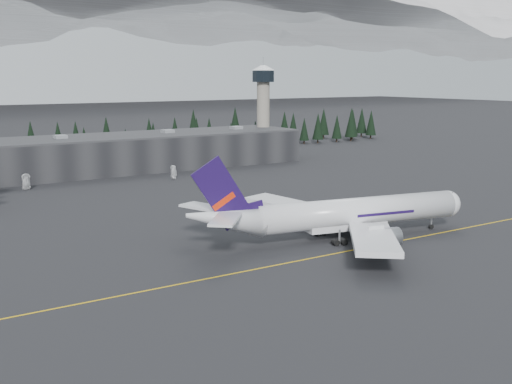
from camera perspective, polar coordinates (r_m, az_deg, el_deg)
ground at (r=123.05m, az=5.17°, el=-5.52°), size 1400.00×1400.00×0.00m
taxiline at (r=121.56m, az=5.76°, el=-5.72°), size 400.00×0.40×0.02m
terminal at (r=231.20m, az=-14.53°, el=3.22°), size 160.00×30.00×12.60m
control_tower at (r=266.26m, az=0.65°, el=8.12°), size 10.00×10.00×37.70m
treeline at (r=266.15m, az=-17.16°, el=4.24°), size 360.00×20.00×15.00m
jet_main at (r=133.16m, az=7.03°, el=-2.00°), size 62.81×57.43×18.66m
gse_vehicle_a at (r=202.71m, az=-19.74°, el=0.38°), size 2.29×4.91×1.36m
gse_vehicle_b at (r=212.66m, az=-7.29°, el=1.37°), size 4.87×3.13×1.54m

